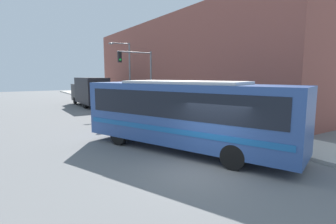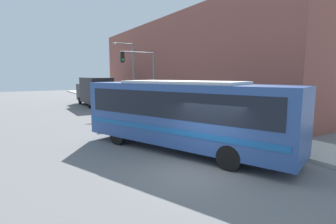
{
  "view_description": "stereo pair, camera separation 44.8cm",
  "coord_description": "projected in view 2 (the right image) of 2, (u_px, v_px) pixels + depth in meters",
  "views": [
    {
      "loc": [
        -6.35,
        -7.39,
        3.61
      ],
      "look_at": [
        1.86,
        5.59,
        1.45
      ],
      "focal_mm": 28.0,
      "sensor_mm": 36.0,
      "label": 1
    },
    {
      "loc": [
        -5.97,
        -7.62,
        3.61
      ],
      "look_at": [
        1.86,
        5.59,
        1.45
      ],
      "focal_mm": 28.0,
      "sensor_mm": 36.0,
      "label": 2
    }
  ],
  "objects": [
    {
      "name": "pedestrian_mid_block",
      "position": [
        251.0,
        118.0,
        16.38
      ],
      "size": [
        0.34,
        0.34,
        1.61
      ],
      "color": "#47382D",
      "rests_on": "sidewalk"
    },
    {
      "name": "building_facade",
      "position": [
        182.0,
        65.0,
        29.71
      ],
      "size": [
        6.0,
        33.04,
        9.52
      ],
      "color": "brown",
      "rests_on": "ground_plane"
    },
    {
      "name": "street_lamp",
      "position": [
        131.0,
        69.0,
        27.94
      ],
      "size": [
        2.39,
        0.28,
        6.81
      ],
      "color": "slate",
      "rests_on": "sidewalk"
    },
    {
      "name": "ground_plane",
      "position": [
        201.0,
        170.0,
        10.01
      ],
      "size": [
        120.0,
        120.0,
        0.0
      ],
      "primitive_type": "plane",
      "color": "slate"
    },
    {
      "name": "city_bus",
      "position": [
        182.0,
        111.0,
        12.39
      ],
      "size": [
        6.28,
        10.83,
        3.35
      ],
      "rotation": [
        0.0,
        0.0,
        0.38
      ],
      "color": "#2D4C8C",
      "rests_on": "ground_plane"
    },
    {
      "name": "sidewalk",
      "position": [
        136.0,
        106.0,
        30.13
      ],
      "size": [
        3.26,
        70.0,
        0.16
      ],
      "color": "#B7B2A8",
      "rests_on": "ground_plane"
    },
    {
      "name": "traffic_light_pole",
      "position": [
        143.0,
        71.0,
        23.36
      ],
      "size": [
        3.28,
        0.35,
        5.58
      ],
      "color": "slate",
      "rests_on": "sidewalk"
    },
    {
      "name": "pedestrian_near_corner",
      "position": [
        235.0,
        118.0,
        16.24
      ],
      "size": [
        0.34,
        0.34,
        1.59
      ],
      "color": "slate",
      "rests_on": "sidewalk"
    },
    {
      "name": "delivery_truck",
      "position": [
        94.0,
        91.0,
        30.87
      ],
      "size": [
        2.41,
        8.15,
        3.34
      ],
      "color": "black",
      "rests_on": "ground_plane"
    },
    {
      "name": "fire_hydrant",
      "position": [
        227.0,
        126.0,
        15.94
      ],
      "size": [
        0.25,
        0.34,
        0.77
      ],
      "color": "#999999",
      "rests_on": "sidewalk"
    }
  ]
}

